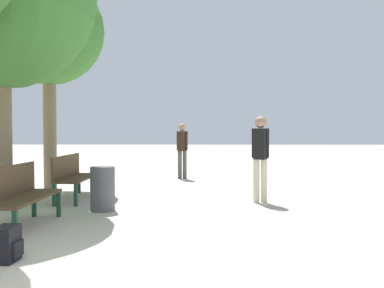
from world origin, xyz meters
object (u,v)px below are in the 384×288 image
object	(u,v)px
trash_bin	(103,189)
bench_row_2	(73,174)
backpack	(7,244)
bench_row_1	(19,192)
pedestrian_near	(182,147)
tree_row_2	(49,31)
pedestrian_mid	(260,153)

from	to	relation	value
trash_bin	bench_row_2	bearing A→B (deg)	125.81
backpack	trash_bin	world-z (taller)	trash_bin
bench_row_1	pedestrian_near	size ratio (longest dim) A/B	1.08
bench_row_2	pedestrian_near	bearing A→B (deg)	60.59
pedestrian_near	bench_row_2	bearing A→B (deg)	-119.41
bench_row_1	trash_bin	bearing A→B (deg)	56.87
bench_row_2	backpack	size ratio (longest dim) A/B	4.59
bench_row_1	backpack	xyz separation A→B (m)	(0.54, -1.58, -0.34)
tree_row_2	backpack	bearing A→B (deg)	-75.01
tree_row_2	pedestrian_near	xyz separation A→B (m)	(3.16, 2.23, -2.91)
bench_row_2	pedestrian_mid	size ratio (longest dim) A/B	1.03
tree_row_2	bench_row_2	bearing A→B (deg)	-56.94
bench_row_2	tree_row_2	bearing A→B (deg)	123.06
bench_row_2	pedestrian_near	size ratio (longest dim) A/B	1.08
pedestrian_mid	bench_row_1	bearing A→B (deg)	-149.44
bench_row_2	pedestrian_near	world-z (taller)	pedestrian_near
bench_row_1	backpack	size ratio (longest dim) A/B	4.59
bench_row_1	backpack	distance (m)	1.71
pedestrian_near	pedestrian_mid	bearing A→B (deg)	-67.72
bench_row_2	pedestrian_mid	world-z (taller)	pedestrian_mid
backpack	trash_bin	size ratio (longest dim) A/B	0.49
pedestrian_mid	tree_row_2	bearing A→B (deg)	158.12
tree_row_2	bench_row_1	bearing A→B (deg)	-76.48
backpack	pedestrian_mid	bearing A→B (deg)	49.29
bench_row_1	trash_bin	world-z (taller)	bench_row_1
trash_bin	bench_row_1	bearing A→B (deg)	-123.13
tree_row_2	backpack	distance (m)	7.05
tree_row_2	pedestrian_near	world-z (taller)	tree_row_2
tree_row_2	pedestrian_mid	bearing A→B (deg)	-21.88
bench_row_2	tree_row_2	world-z (taller)	tree_row_2
pedestrian_near	pedestrian_mid	size ratio (longest dim) A/B	0.96
tree_row_2	backpack	xyz separation A→B (m)	(1.56, -5.82, -3.66)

